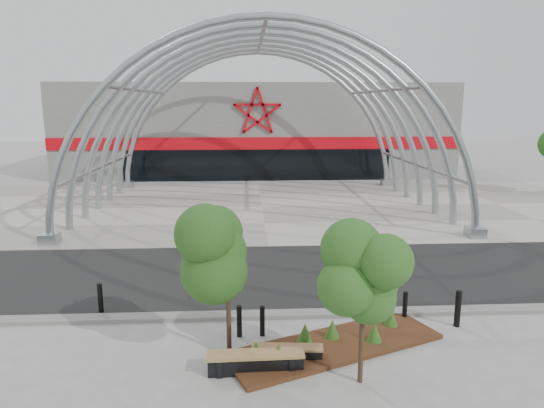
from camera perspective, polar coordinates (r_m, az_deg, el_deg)
name	(u,v)px	position (r m, az deg, el deg)	size (l,w,h in m)	color
ground	(279,313)	(15.32, 0.83, -12.67)	(140.00, 140.00, 0.00)	gray
road	(273,273)	(18.56, 0.08, -8.17)	(140.00, 7.00, 0.02)	black
forecourt	(262,207)	(30.10, -1.18, -0.34)	(60.00, 17.00, 0.04)	gray
kerb	(280,314)	(15.07, 0.89, -12.86)	(60.00, 0.50, 0.12)	slate
arena_building	(256,128)	(47.43, -1.94, 8.95)	(34.00, 15.24, 8.00)	slate
vault_canopy	(262,207)	(30.10, -1.18, -0.34)	(20.80, 15.80, 20.36)	#93989D
planting_bed	(332,342)	(13.41, 7.11, -15.84)	(6.09, 3.93, 0.62)	#391B0E
street_tree_0	(227,251)	(12.04, -5.27, -5.51)	(1.69, 1.69, 3.86)	black
street_tree_1	(364,281)	(11.07, 10.76, -8.91)	(1.46, 1.46, 3.44)	black
bench_0	(256,362)	(12.25, -1.94, -18.14)	(2.34, 0.57, 0.49)	black
bench_1	(287,353)	(12.74, 1.79, -17.15)	(1.82, 0.55, 0.38)	black
bollard_0	(100,298)	(16.05, -19.55, -10.38)	(0.15, 0.15, 0.95)	black
bollard_1	(239,321)	(13.76, -3.87, -13.59)	(0.14, 0.14, 0.90)	black
bollard_2	(262,321)	(13.79, -1.15, -13.59)	(0.14, 0.14, 0.87)	black
bollard_3	(405,306)	(15.22, 15.38, -11.48)	(0.14, 0.14, 0.88)	black
bollard_4	(458,309)	(15.24, 21.02, -11.42)	(0.17, 0.17, 1.09)	black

